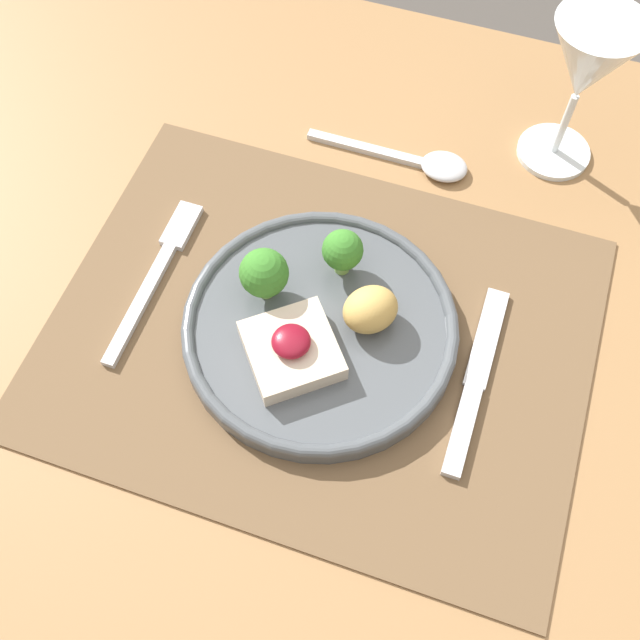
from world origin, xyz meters
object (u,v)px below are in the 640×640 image
spoon (424,162)px  knife (473,391)px  wine_glass_near (587,68)px  fork (159,268)px  dinner_plate (319,321)px

spoon → knife: bearing=-65.4°
knife → wine_glass_near: bearing=89.3°
knife → wine_glass_near: (0.02, 0.30, 0.11)m
fork → dinner_plate: bearing=-2.7°
knife → spoon: spoon is taller
fork → spoon: bearing=47.0°
dinner_plate → spoon: 0.22m
dinner_plate → spoon: dinner_plate is taller
wine_glass_near → fork: bearing=-140.8°
dinner_plate → fork: dinner_plate is taller
knife → fork: bearing=177.7°
fork → knife: knife is taller
spoon → wine_glass_near: size_ratio=1.04×
fork → knife: bearing=-3.5°
knife → dinner_plate: bearing=176.8°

